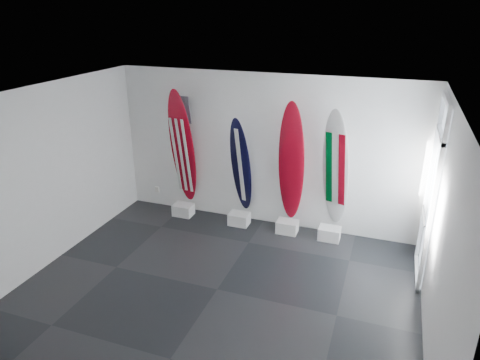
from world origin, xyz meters
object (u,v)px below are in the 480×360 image
at_px(surfboard_navy, 241,166).
at_px(surfboard_italy, 336,169).
at_px(surfboard_usa, 182,148).
at_px(surfboard_swiss, 291,163).

bearing_deg(surfboard_navy, surfboard_italy, 16.12).
relative_size(surfboard_usa, surfboard_italy, 1.06).
bearing_deg(surfboard_italy, surfboard_navy, -161.87).
distance_m(surfboard_swiss, surfboard_italy, 0.82).
height_order(surfboard_usa, surfboard_navy, surfboard_usa).
bearing_deg(surfboard_italy, surfboard_swiss, -161.87).
height_order(surfboard_usa, surfboard_italy, surfboard_usa).
relative_size(surfboard_navy, surfboard_italy, 0.87).
distance_m(surfboard_navy, surfboard_swiss, 1.01).
distance_m(surfboard_navy, surfboard_italy, 1.82).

